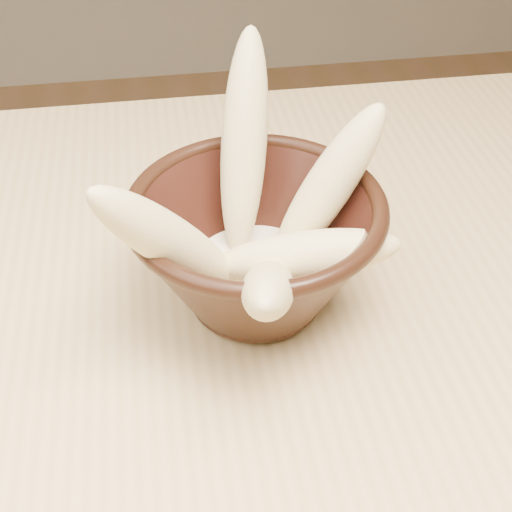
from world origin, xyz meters
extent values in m
cube|color=tan|center=(0.00, 0.00, 0.73)|extent=(1.20, 0.80, 0.04)
cylinder|color=black|center=(-0.16, 0.06, 0.76)|extent=(0.08, 0.08, 0.01)
cylinder|color=black|center=(-0.16, 0.06, 0.77)|extent=(0.08, 0.08, 0.01)
torus|color=black|center=(-0.16, 0.06, 0.84)|extent=(0.18, 0.18, 0.01)
cylinder|color=#FDECCB|center=(-0.16, 0.06, 0.78)|extent=(0.10, 0.10, 0.01)
ellipsoid|color=#CDB979|center=(-0.16, 0.12, 0.86)|extent=(0.06, 0.11, 0.16)
ellipsoid|color=#CDB979|center=(-0.22, 0.03, 0.84)|extent=(0.12, 0.08, 0.14)
ellipsoid|color=#CDB979|center=(-0.11, 0.08, 0.84)|extent=(0.11, 0.06, 0.13)
ellipsoid|color=#CDB979|center=(-0.14, 0.04, 0.82)|extent=(0.14, 0.06, 0.06)
ellipsoid|color=#CDB979|center=(-0.17, 0.00, 0.83)|extent=(0.06, 0.13, 0.10)
camera|label=1|loc=(-0.22, -0.32, 1.13)|focal=50.00mm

